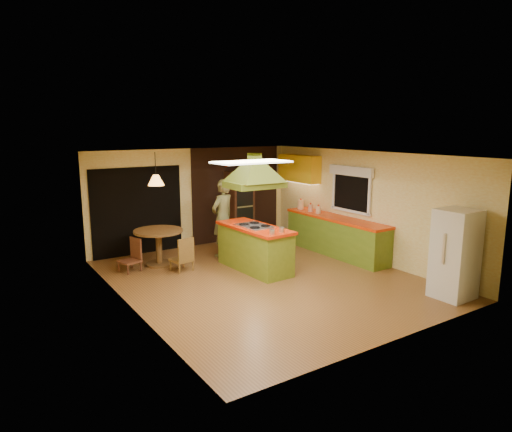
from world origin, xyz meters
TOP-DOWN VIEW (x-y plane):
  - ground at (0.00, 0.00)m, footprint 6.50×6.50m
  - room_walls at (0.00, 0.00)m, footprint 5.50×6.50m
  - ceiling_plane at (0.00, 0.00)m, footprint 6.50×6.50m
  - brick_panel at (1.25, 3.23)m, footprint 2.64×0.03m
  - nook_opening at (-1.50, 3.23)m, footprint 2.20×0.03m
  - right_counter at (2.45, 0.60)m, footprint 0.62×3.05m
  - upper_cabinets at (2.57, 2.20)m, footprint 0.34×1.40m
  - window_right at (2.70, 0.40)m, footprint 0.12×1.35m
  - fluor_panel at (-1.10, -1.20)m, footprint 1.20×0.60m
  - kitchen_island at (0.16, 0.65)m, footprint 0.87×1.95m
  - range_hood at (0.16, 0.65)m, footprint 1.14×0.83m
  - man at (0.11, 1.96)m, footprint 0.78×0.65m
  - refrigerator at (2.27, -2.67)m, footprint 0.67×0.64m
  - wall_oven at (1.16, 2.95)m, footprint 0.62×0.60m
  - dining_table at (-1.44, 2.10)m, footprint 1.07×1.07m
  - chair_left at (-2.14, 2.00)m, footprint 0.48×0.48m
  - chair_near at (-1.19, 1.45)m, footprint 0.47×0.47m
  - pendant_lamp at (-1.44, 2.10)m, footprint 0.45×0.45m
  - canister_large at (2.40, 1.89)m, footprint 0.20×0.20m
  - canister_medium at (2.40, 1.19)m, footprint 0.16×0.16m
  - canister_small at (2.40, 1.49)m, footprint 0.16×0.16m

SIDE VIEW (x-z plane):
  - ground at x=0.00m, z-range 0.00..0.00m
  - chair_left at x=-2.14m, z-range 0.00..0.71m
  - chair_near at x=-1.19m, z-range 0.00..0.74m
  - right_counter at x=2.45m, z-range 0.00..0.92m
  - kitchen_island at x=0.16m, z-range 0.00..0.97m
  - dining_table at x=-1.44m, z-range 0.16..0.97m
  - refrigerator at x=2.27m, z-range 0.00..1.61m
  - man at x=0.11m, z-range 0.00..1.84m
  - wall_oven at x=1.16m, z-range 0.00..1.88m
  - canister_medium at x=2.40m, z-range 0.92..1.10m
  - canister_small at x=2.40m, z-range 0.92..1.10m
  - canister_large at x=2.40m, z-range 0.92..1.16m
  - nook_opening at x=-1.50m, z-range 0.00..2.10m
  - room_walls at x=0.00m, z-range -2.00..4.50m
  - brick_panel at x=1.25m, z-range 0.00..2.50m
  - window_right at x=2.70m, z-range 1.24..2.30m
  - pendant_lamp at x=-1.44m, z-range 1.79..2.01m
  - upper_cabinets at x=2.57m, z-range 1.60..2.30m
  - range_hood at x=0.16m, z-range 1.84..2.65m
  - fluor_panel at x=-1.10m, z-range 2.47..2.50m
  - ceiling_plane at x=0.00m, z-range 2.50..2.50m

